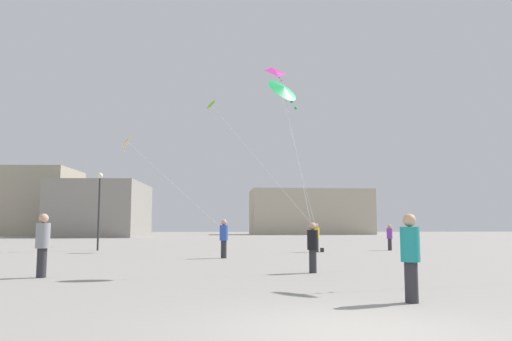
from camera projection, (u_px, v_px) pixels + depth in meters
name	position (u px, v px, depth m)	size (l,w,h in m)	color
ground_plane	(354.00, 331.00, 7.18)	(300.00, 300.00, 0.00)	gray
person_in_yellow	(316.00, 236.00, 29.79)	(0.36, 0.36, 1.67)	#2D2D33
person_in_grey	(43.00, 242.00, 14.82)	(0.40, 0.40, 1.85)	#2D2D33
person_in_blue	(224.00, 237.00, 23.99)	(0.39, 0.39, 1.81)	#2D2D33
person_in_teal	(410.00, 254.00, 9.91)	(0.37, 0.37, 1.71)	#2D2D33
person_in_purple	(390.00, 236.00, 31.99)	(0.35, 0.35, 1.62)	#2D2D33
person_in_black	(313.00, 245.00, 16.30)	(0.35, 0.35, 1.60)	#2D2D33
kite_lime_diamond	(212.00, 106.00, 43.26)	(6.91, 13.73, 11.05)	#8CD12D
kite_emerald_diamond	(284.00, 90.00, 17.01)	(1.57, 1.29, 5.18)	green
kite_magenta_delta	(277.00, 75.00, 34.73)	(2.61, 4.58, 11.04)	#D12899
kite_amber_delta	(128.00, 143.00, 32.75)	(6.59, 9.54, 6.03)	yellow
building_left_hall	(6.00, 202.00, 85.66)	(23.05, 13.97, 11.19)	#A39984
building_centre_hall	(102.00, 210.00, 76.89)	(13.01, 16.99, 8.06)	gray
building_right_hall	(310.00, 212.00, 102.01)	(23.77, 11.75, 8.84)	#B2A893
lamppost_east	(99.00, 198.00, 32.08)	(0.36, 0.36, 4.87)	#2D2D30
handbag_beside_flyer	(322.00, 250.00, 29.83)	(0.32, 0.14, 0.24)	black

